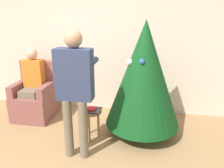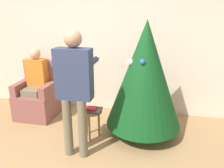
{
  "view_description": "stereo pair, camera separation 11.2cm",
  "coord_description": "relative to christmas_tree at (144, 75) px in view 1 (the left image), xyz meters",
  "views": [
    {
      "loc": [
        1.02,
        -1.87,
        1.93
      ],
      "look_at": [
        0.53,
        0.97,
        0.95
      ],
      "focal_mm": 35.0,
      "sensor_mm": 36.0,
      "label": 1
    },
    {
      "loc": [
        1.13,
        -1.85,
        1.93
      ],
      "look_at": [
        0.53,
        0.97,
        0.95
      ],
      "focal_mm": 35.0,
      "sensor_mm": 36.0,
      "label": 2
    }
  ],
  "objects": [
    {
      "name": "armchair",
      "position": [
        -2.0,
        0.27,
        -0.64
      ],
      "size": [
        0.67,
        0.68,
        1.04
      ],
      "color": "brown",
      "rests_on": "ground_plane"
    },
    {
      "name": "book",
      "position": [
        -0.78,
        -0.28,
        -0.5
      ],
      "size": [
        0.17,
        0.14,
        0.02
      ],
      "color": "#B21E23",
      "rests_on": "laptop"
    },
    {
      "name": "wall_back",
      "position": [
        -0.95,
        0.87,
        0.35
      ],
      "size": [
        8.0,
        0.06,
        2.7
      ],
      "color": "beige",
      "rests_on": "ground_plane"
    },
    {
      "name": "christmas_tree",
      "position": [
        0.0,
        0.0,
        0.0
      ],
      "size": [
        1.18,
        1.18,
        1.82
      ],
      "color": "brown",
      "rests_on": "ground_plane"
    },
    {
      "name": "person_standing",
      "position": [
        -0.85,
        -0.71,
        0.04
      ],
      "size": [
        0.48,
        0.57,
        1.72
      ],
      "color": "#6B604C",
      "rests_on": "ground_plane"
    },
    {
      "name": "person_seated",
      "position": [
        -2.0,
        0.24,
        -0.29
      ],
      "size": [
        0.36,
        0.46,
        1.29
      ],
      "color": "#6B604C",
      "rests_on": "ground_plane"
    },
    {
      "name": "side_stool",
      "position": [
        -0.78,
        -0.28,
        -0.63
      ],
      "size": [
        0.34,
        0.34,
        0.47
      ],
      "color": "olive",
      "rests_on": "ground_plane"
    },
    {
      "name": "laptop",
      "position": [
        -0.78,
        -0.28,
        -0.52
      ],
      "size": [
        0.32,
        0.24,
        0.02
      ],
      "color": "#38383D",
      "rests_on": "side_stool"
    }
  ]
}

